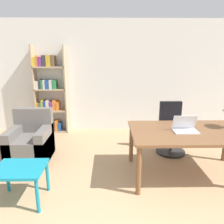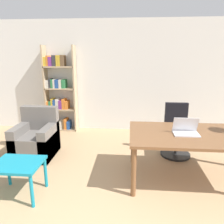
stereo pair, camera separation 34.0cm
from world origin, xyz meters
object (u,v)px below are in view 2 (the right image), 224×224
desk (191,138)px  armchair (36,140)px  side_table_blue (18,168)px  bookshelf (59,94)px  office_chair (176,134)px  laptop (186,130)px

desk → armchair: 2.78m
desk → side_table_blue: size_ratio=2.88×
side_table_blue → bookshelf: bearing=96.2°
office_chair → bookshelf: (-2.66, 1.23, 0.52)m
side_table_blue → armchair: (-0.29, 1.24, -0.11)m
armchair → side_table_blue: bearing=-76.6°
office_chair → laptop: bearing=-94.1°
side_table_blue → bookshelf: (-0.30, 2.73, 0.53)m
side_table_blue → desk: bearing=14.2°
laptop → bookshelf: 3.36m
laptop → bookshelf: bearing=140.5°
office_chair → side_table_blue: 2.79m
armchair → laptop: bearing=-14.1°
laptop → side_table_blue: laptop is taller
office_chair → bookshelf: size_ratio=0.47×
laptop → office_chair: office_chair is taller
laptop → armchair: size_ratio=0.40×
office_chair → bookshelf: bookshelf is taller
desk → office_chair: 0.93m
desk → office_chair: size_ratio=1.82×
desk → bookshelf: bearing=141.6°
office_chair → side_table_blue: size_ratio=1.58×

